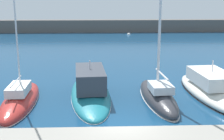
{
  "coord_description": "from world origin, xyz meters",
  "views": [
    {
      "loc": [
        -1.23,
        -15.43,
        7.19
      ],
      "look_at": [
        -0.42,
        5.94,
        1.91
      ],
      "focal_mm": 49.46,
      "sensor_mm": 36.0,
      "label": 1
    }
  ],
  "objects_px": {
    "sailboat_red_third": "(20,100)",
    "sailboat_charcoal_fifth": "(158,95)",
    "motorboat_teal_fourth": "(90,90)",
    "mooring_buoy_white": "(129,35)",
    "motorboat_ivory_sixth": "(211,89)"
  },
  "relations": [
    {
      "from": "motorboat_teal_fourth",
      "to": "sailboat_charcoal_fifth",
      "type": "distance_m",
      "value": 4.89
    },
    {
      "from": "sailboat_red_third",
      "to": "motorboat_ivory_sixth",
      "type": "relative_size",
      "value": 1.38
    },
    {
      "from": "sailboat_red_third",
      "to": "motorboat_ivory_sixth",
      "type": "distance_m",
      "value": 13.51
    },
    {
      "from": "sailboat_charcoal_fifth",
      "to": "motorboat_ivory_sixth",
      "type": "xyz_separation_m",
      "value": [
        4.08,
        1.05,
        0.07
      ]
    },
    {
      "from": "sailboat_red_third",
      "to": "mooring_buoy_white",
      "type": "relative_size",
      "value": 21.25
    },
    {
      "from": "motorboat_teal_fourth",
      "to": "motorboat_ivory_sixth",
      "type": "relative_size",
      "value": 1.09
    },
    {
      "from": "sailboat_red_third",
      "to": "sailboat_charcoal_fifth",
      "type": "relative_size",
      "value": 1.06
    },
    {
      "from": "sailboat_charcoal_fifth",
      "to": "mooring_buoy_white",
      "type": "bearing_deg",
      "value": -5.91
    },
    {
      "from": "mooring_buoy_white",
      "to": "sailboat_red_third",
      "type": "bearing_deg",
      "value": -106.37
    },
    {
      "from": "motorboat_ivory_sixth",
      "to": "mooring_buoy_white",
      "type": "bearing_deg",
      "value": -0.34
    },
    {
      "from": "sailboat_charcoal_fifth",
      "to": "mooring_buoy_white",
      "type": "distance_m",
      "value": 35.83
    },
    {
      "from": "sailboat_red_third",
      "to": "motorboat_teal_fourth",
      "type": "xyz_separation_m",
      "value": [
        4.65,
        1.58,
        0.16
      ]
    },
    {
      "from": "sailboat_red_third",
      "to": "sailboat_charcoal_fifth",
      "type": "xyz_separation_m",
      "value": [
        9.36,
        0.28,
        0.1
      ]
    },
    {
      "from": "sailboat_red_third",
      "to": "sailboat_charcoal_fifth",
      "type": "height_order",
      "value": "sailboat_red_third"
    },
    {
      "from": "sailboat_red_third",
      "to": "motorboat_ivory_sixth",
      "type": "height_order",
      "value": "sailboat_red_third"
    }
  ]
}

